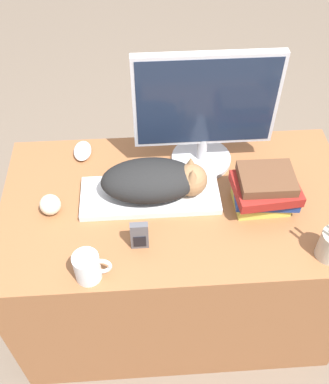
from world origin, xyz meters
The scene contains 10 objects.
ground_plane centered at (0.00, 0.00, 0.00)m, with size 12.00×12.00×0.00m, color #6B5B4C.
desk centered at (0.00, 0.34, 0.35)m, with size 1.21×0.67×0.70m.
keyboard centered at (-0.09, 0.35, 0.71)m, with size 0.47×0.18×0.02m.
cat centered at (-0.07, 0.35, 0.79)m, with size 0.35×0.18×0.13m.
monitor centered at (0.10, 0.53, 0.94)m, with size 0.48×0.22×0.44m.
computer_mouse centered at (-0.34, 0.59, 0.72)m, with size 0.07×0.11×0.03m.
coffee_mug centered at (-0.29, 0.06, 0.75)m, with size 0.11×0.08×0.10m.
baseball centered at (-0.42, 0.31, 0.74)m, with size 0.07×0.07×0.07m.
phone centered at (-0.13, 0.15, 0.75)m, with size 0.06×0.02×0.11m.
book_stack centered at (0.28, 0.30, 0.77)m, with size 0.22×0.18×0.14m.
Camera 1 is at (-0.11, -0.67, 1.86)m, focal length 42.00 mm.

